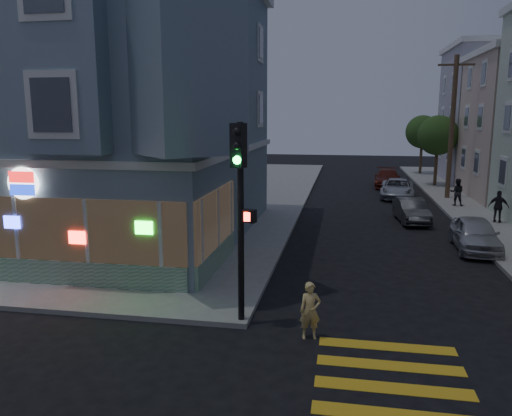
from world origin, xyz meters
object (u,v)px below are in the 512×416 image
(pedestrian_b, at_px, (499,207))
(traffic_signal, at_px, (240,190))
(street_tree_near, at_px, (438,135))
(fire_hydrant, at_px, (483,229))
(utility_pole, at_px, (452,126))
(running_child, at_px, (310,311))
(parked_car_d, at_px, (397,189))
(parked_car_c, at_px, (387,178))
(parked_car_b, at_px, (411,211))
(pedestrian_a, at_px, (457,192))
(parked_car_a, at_px, (475,234))
(street_tree_far, at_px, (422,132))

(pedestrian_b, bearing_deg, traffic_signal, 76.92)
(street_tree_near, xyz_separation_m, fire_hydrant, (-0.74, -17.01, -3.40))
(utility_pole, height_order, running_child, utility_pole)
(parked_car_d, relative_size, traffic_signal, 0.89)
(pedestrian_b, xyz_separation_m, fire_hydrant, (-1.54, -3.39, -0.42))
(parked_car_c, bearing_deg, parked_car_b, -85.91)
(pedestrian_a, xyz_separation_m, parked_car_d, (-3.11, 3.13, -0.32))
(street_tree_near, relative_size, pedestrian_b, 3.28)
(traffic_signal, bearing_deg, parked_car_b, 85.99)
(running_child, bearing_deg, traffic_signal, 154.98)
(parked_car_d, xyz_separation_m, traffic_signal, (-6.03, -21.98, 3.00))
(pedestrian_a, bearing_deg, traffic_signal, 73.84)
(street_tree_near, distance_m, running_child, 29.37)
(street_tree_near, distance_m, parked_car_d, 7.50)
(parked_car_c, relative_size, parked_car_d, 1.02)
(parked_car_a, height_order, parked_car_b, parked_car_a)
(street_tree_near, distance_m, street_tree_far, 8.00)
(pedestrian_b, xyz_separation_m, traffic_signal, (-10.18, -14.21, 2.68))
(parked_car_c, distance_m, traffic_signal, 27.95)
(street_tree_near, height_order, pedestrian_b, street_tree_near)
(running_child, distance_m, pedestrian_a, 20.57)
(utility_pole, xyz_separation_m, pedestrian_b, (1.00, -7.62, -3.84))
(street_tree_far, distance_m, running_child, 37.12)
(traffic_signal, bearing_deg, pedestrian_b, 73.22)
(street_tree_far, height_order, traffic_signal, street_tree_far)
(pedestrian_a, bearing_deg, utility_pole, -81.03)
(parked_car_c, xyz_separation_m, parked_car_d, (0.25, -5.20, -0.04))
(utility_pole, xyz_separation_m, parked_car_b, (-3.19, -7.62, -4.18))
(pedestrian_b, relative_size, parked_car_b, 0.43)
(parked_car_c, bearing_deg, fire_hydrant, -76.92)
(parked_car_d, bearing_deg, fire_hydrant, -70.93)
(parked_car_a, bearing_deg, parked_car_c, 99.14)
(pedestrian_b, distance_m, fire_hydrant, 3.75)
(utility_pole, height_order, pedestrian_b, utility_pole)
(pedestrian_a, height_order, parked_car_c, pedestrian_a)
(parked_car_a, bearing_deg, parked_car_b, 112.51)
(street_tree_near, relative_size, running_child, 3.68)
(pedestrian_b, bearing_deg, street_tree_near, -64.10)
(pedestrian_a, height_order, parked_car_a, pedestrian_a)
(traffic_signal, bearing_deg, parked_car_c, 96.84)
(street_tree_near, xyz_separation_m, parked_car_a, (-1.50, -18.82, -3.25))
(street_tree_near, xyz_separation_m, running_child, (-7.55, -28.20, -3.21))
(pedestrian_a, xyz_separation_m, parked_car_b, (-3.15, -4.64, -0.34))
(pedestrian_b, bearing_deg, utility_pole, -59.99)
(parked_car_d, xyz_separation_m, fire_hydrant, (2.61, -11.17, -0.10))
(street_tree_near, bearing_deg, parked_car_c, -169.81)
(street_tree_near, xyz_separation_m, parked_car_d, (-3.35, -5.85, -3.30))
(pedestrian_a, relative_size, traffic_signal, 0.31)
(running_child, height_order, pedestrian_b, pedestrian_b)
(parked_car_a, bearing_deg, pedestrian_a, 85.24)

